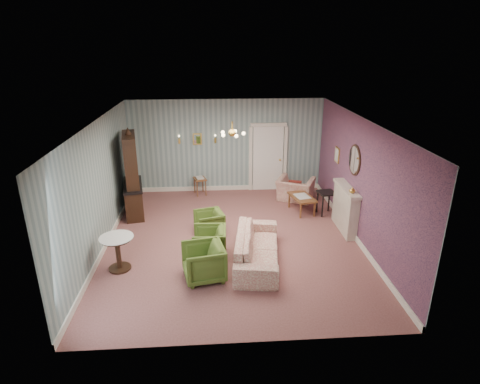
{
  "coord_description": "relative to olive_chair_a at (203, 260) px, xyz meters",
  "views": [
    {
      "loc": [
        -0.43,
        -8.6,
        4.56
      ],
      "look_at": [
        0.2,
        0.4,
        1.1
      ],
      "focal_mm": 29.81,
      "sensor_mm": 36.0,
      "label": 1
    }
  ],
  "objects": [
    {
      "name": "olive_chair_b",
      "position": [
        0.11,
        0.89,
        -0.04
      ],
      "size": [
        0.7,
        0.74,
        0.74
      ],
      "primitive_type": "imported",
      "rotation": [
        0.0,
        0.0,
        -1.6
      ],
      "color": "#4B6623",
      "rests_on": "floor"
    },
    {
      "name": "gilt_mirror_back",
      "position": [
        -0.22,
        5.05,
        1.29
      ],
      "size": [
        0.28,
        0.06,
        0.36
      ],
      "primitive_type": null,
      "color": "gold",
      "rests_on": "wall_back"
    },
    {
      "name": "olive_chair_c",
      "position": [
        0.11,
        1.97,
        -0.07
      ],
      "size": [
        0.76,
        0.79,
        0.67
      ],
      "primitive_type": "imported",
      "rotation": [
        0.0,
        0.0,
        -1.3
      ],
      "color": "#4B6623",
      "rests_on": "floor"
    },
    {
      "name": "chandelier",
      "position": [
        0.68,
        1.59,
        2.22
      ],
      "size": [
        0.56,
        0.56,
        0.36
      ],
      "primitive_type": null,
      "color": "gold",
      "rests_on": "ceiling"
    },
    {
      "name": "pedestal_table",
      "position": [
        -1.79,
        0.47,
        -0.02
      ],
      "size": [
        0.86,
        0.86,
        0.77
      ],
      "primitive_type": null,
      "rotation": [
        0.0,
        0.0,
        -0.26
      ],
      "color": "black",
      "rests_on": "floor"
    },
    {
      "name": "floor",
      "position": [
        0.68,
        1.59,
        -0.41
      ],
      "size": [
        7.0,
        7.0,
        0.0
      ],
      "primitive_type": "plane",
      "color": "#8C5751",
      "rests_on": "ground"
    },
    {
      "name": "door",
      "position": [
        1.98,
        5.05,
        0.67
      ],
      "size": [
        1.12,
        0.12,
        2.16
      ],
      "primitive_type": null,
      "color": "white",
      "rests_on": "floor"
    },
    {
      "name": "mantel_vase",
      "position": [
        3.52,
        1.59,
        0.83
      ],
      "size": [
        0.15,
        0.15,
        0.15
      ],
      "primitive_type": "imported",
      "color": "gold",
      "rests_on": "fireplace"
    },
    {
      "name": "dresser",
      "position": [
        -1.97,
        3.41,
        0.78
      ],
      "size": [
        0.76,
        1.5,
        2.38
      ],
      "primitive_type": null,
      "rotation": [
        0.0,
        0.0,
        0.19
      ],
      "color": "black",
      "rests_on": "floor"
    },
    {
      "name": "sconce_left",
      "position": [
        -0.77,
        5.03,
        1.29
      ],
      "size": [
        0.16,
        0.12,
        0.3
      ],
      "primitive_type": null,
      "color": "gold",
      "rests_on": "wall_back"
    },
    {
      "name": "ceiling",
      "position": [
        0.68,
        1.59,
        2.49
      ],
      "size": [
        7.0,
        7.0,
        0.0
      ],
      "primitive_type": "plane",
      "rotation": [
        3.14,
        0.0,
        0.0
      ],
      "color": "white",
      "rests_on": "ground"
    },
    {
      "name": "oval_mirror",
      "position": [
        3.64,
        1.99,
        1.44
      ],
      "size": [
        0.04,
        0.76,
        0.84
      ],
      "primitive_type": null,
      "color": "white",
      "rests_on": "wall_right"
    },
    {
      "name": "coffee_table",
      "position": [
        2.7,
        3.17,
        -0.17
      ],
      "size": [
        0.71,
        1.02,
        0.48
      ],
      "primitive_type": null,
      "rotation": [
        0.0,
        0.0,
        0.22
      ],
      "color": "brown",
      "rests_on": "floor"
    },
    {
      "name": "wingback_chair",
      "position": [
        2.7,
        4.08,
        0.04
      ],
      "size": [
        1.22,
        1.05,
        0.9
      ],
      "primitive_type": "imported",
      "rotation": [
        0.0,
        0.0,
        2.69
      ],
      "color": "#9E4340",
      "rests_on": "floor"
    },
    {
      "name": "wall_front",
      "position": [
        0.68,
        -1.91,
        1.04
      ],
      "size": [
        6.0,
        0.0,
        6.0
      ],
      "primitive_type": "plane",
      "rotation": [
        -1.57,
        0.0,
        0.0
      ],
      "color": "slate",
      "rests_on": "ground"
    },
    {
      "name": "sofa_chintz",
      "position": [
        1.15,
        0.59,
        0.04
      ],
      "size": [
        0.98,
        2.36,
        0.9
      ],
      "primitive_type": "imported",
      "rotation": [
        0.0,
        0.0,
        1.43
      ],
      "color": "#9E4340",
      "rests_on": "floor"
    },
    {
      "name": "sconce_right",
      "position": [
        0.33,
        5.03,
        1.29
      ],
      "size": [
        0.16,
        0.12,
        0.3
      ],
      "primitive_type": null,
      "color": "gold",
      "rests_on": "wall_back"
    },
    {
      "name": "framed_print",
      "position": [
        3.65,
        3.34,
        1.19
      ],
      "size": [
        0.04,
        0.34,
        0.42
      ],
      "primitive_type": null,
      "color": "gold",
      "rests_on": "wall_right"
    },
    {
      "name": "wall_back",
      "position": [
        0.68,
        5.09,
        1.04
      ],
      "size": [
        6.0,
        0.0,
        6.0
      ],
      "primitive_type": "plane",
      "rotation": [
        1.57,
        0.0,
        0.0
      ],
      "color": "slate",
      "rests_on": "ground"
    },
    {
      "name": "side_table_black",
      "position": [
        3.33,
        2.96,
        -0.08
      ],
      "size": [
        0.51,
        0.51,
        0.67
      ],
      "primitive_type": null,
      "rotation": [
        0.0,
        0.0,
        0.16
      ],
      "color": "black",
      "rests_on": "floor"
    },
    {
      "name": "fireplace",
      "position": [
        3.54,
        1.99,
        0.17
      ],
      "size": [
        0.3,
        1.4,
        1.16
      ],
      "primitive_type": null,
      "color": "beige",
      "rests_on": "floor"
    },
    {
      "name": "olive_chair_a",
      "position": [
        0.0,
        0.0,
        0.0
      ],
      "size": [
        0.88,
        0.92,
        0.82
      ],
      "primitive_type": "imported",
      "rotation": [
        0.0,
        0.0,
        -1.37
      ],
      "color": "#4B6623",
      "rests_on": "floor"
    },
    {
      "name": "wall_right",
      "position": [
        3.68,
        1.59,
        1.04
      ],
      "size": [
        0.0,
        7.0,
        7.0
      ],
      "primitive_type": "plane",
      "rotation": [
        1.57,
        0.0,
        -1.57
      ],
      "color": "slate",
      "rests_on": "ground"
    },
    {
      "name": "nesting_table",
      "position": [
        -0.18,
        4.74,
        -0.12
      ],
      "size": [
        0.46,
        0.53,
        0.58
      ],
      "primitive_type": null,
      "rotation": [
        0.0,
        0.0,
        0.28
      ],
      "color": "brown",
      "rests_on": "floor"
    },
    {
      "name": "wall_right_floral",
      "position": [
        3.66,
        1.59,
        1.04
      ],
      "size": [
        0.0,
        7.0,
        7.0
      ],
      "primitive_type": "plane",
      "rotation": [
        1.57,
        0.0,
        -1.57
      ],
      "color": "#B3596B",
      "rests_on": "ground"
    },
    {
      "name": "burgundy_cushion",
      "position": [
        2.65,
        3.93,
        0.07
      ],
      "size": [
        0.41,
        0.28,
        0.39
      ],
      "primitive_type": "cube",
      "rotation": [
        0.17,
        0.0,
        -0.35
      ],
      "color": "maroon",
      "rests_on": "wingback_chair"
    },
    {
      "name": "wall_left",
      "position": [
        -2.32,
        1.59,
        1.04
      ],
      "size": [
        0.0,
        7.0,
        7.0
      ],
      "primitive_type": "plane",
      "rotation": [
        1.57,
        0.0,
        1.57
      ],
      "color": "slate",
      "rests_on": "ground"
    }
  ]
}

